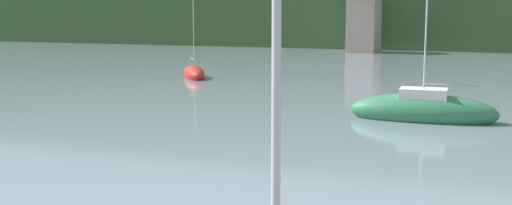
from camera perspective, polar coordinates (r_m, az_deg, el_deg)
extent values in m
cube|color=gray|center=(90.78, 9.96, 6.97)|extent=(4.07, 5.30, 7.43)
ellipsoid|color=red|center=(54.98, -5.75, 2.67)|extent=(4.63, 5.51, 1.49)
cylinder|color=#B7B7BC|center=(54.73, -5.81, 6.76)|extent=(0.07, 0.07, 7.03)
cylinder|color=#ADADB2|center=(55.97, -5.93, 4.05)|extent=(1.35, 1.84, 0.06)
ellipsoid|color=#2D754C|center=(34.34, 15.20, -0.84)|extent=(7.90, 2.84, 1.98)
cylinder|color=#B7B7BC|center=(33.93, 15.51, 7.11)|extent=(0.09, 0.09, 8.42)
cylinder|color=#ADADB2|center=(34.06, 18.11, 1.60)|extent=(3.36, 0.26, 0.08)
cube|color=silver|center=(34.21, 15.25, 0.66)|extent=(2.54, 1.65, 0.73)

